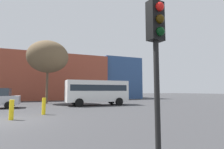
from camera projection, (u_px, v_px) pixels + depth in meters
The scene contains 7 objects.
ground_plane at pixel (4, 121), 9.19m from camera, with size 200.00×200.00×0.00m, color #38383A.
building_backdrop at pixel (39, 78), 34.05m from camera, with size 39.86×12.35×10.12m.
white_bus at pixel (97, 91), 19.55m from camera, with size 6.80×2.62×2.72m.
traffic_light_near_right at pixel (157, 42), 3.85m from camera, with size 0.39×0.38×3.58m.
bare_tree_0 at pixel (48, 57), 22.47m from camera, with size 5.13×5.13×8.03m.
bollard_yellow_0 at pixel (11, 110), 9.57m from camera, with size 0.24×0.24×1.09m, color yellow.
bollard_yellow_2 at pixel (44, 106), 11.74m from camera, with size 0.24×0.24×1.12m, color yellow.
Camera 1 is at (1.79, -10.84, 1.57)m, focal length 28.03 mm.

